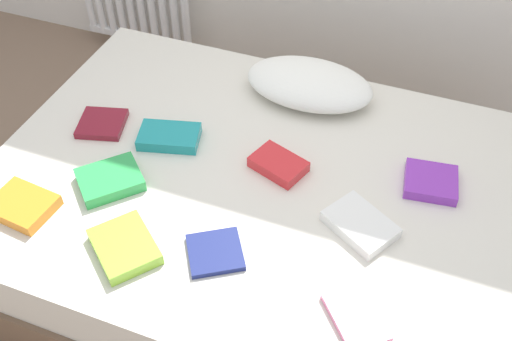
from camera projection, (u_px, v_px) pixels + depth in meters
name	position (u px, v px, depth m)	size (l,w,h in m)	color
ground_plane	(252.00, 256.00, 2.57)	(8.00, 8.00, 0.00)	#7F6651
bed	(252.00, 219.00, 2.40)	(2.00, 1.50, 0.50)	brown
radiator	(135.00, 4.00, 3.42)	(0.69, 0.04, 0.48)	white
pillow	(309.00, 84.00, 2.51)	(0.54, 0.34, 0.13)	white
textbook_teal	(169.00, 137.00, 2.34)	(0.24, 0.15, 0.05)	teal
textbook_navy	(215.00, 252.00, 1.95)	(0.18, 0.17, 0.02)	navy
textbook_lime	(125.00, 247.00, 1.95)	(0.23, 0.18, 0.04)	#8CC638
textbook_white	(360.00, 224.00, 2.02)	(0.23, 0.16, 0.04)	white
textbook_pink	(356.00, 317.00, 1.78)	(0.21, 0.14, 0.02)	pink
textbook_green	(110.00, 180.00, 2.17)	(0.22, 0.18, 0.05)	green
textbook_red	(278.00, 164.00, 2.23)	(0.20, 0.13, 0.05)	red
textbook_purple	(431.00, 182.00, 2.17)	(0.19, 0.18, 0.04)	purple
textbook_orange	(23.00, 206.00, 2.08)	(0.21, 0.17, 0.04)	orange
textbook_maroon	(102.00, 124.00, 2.40)	(0.18, 0.18, 0.03)	maroon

